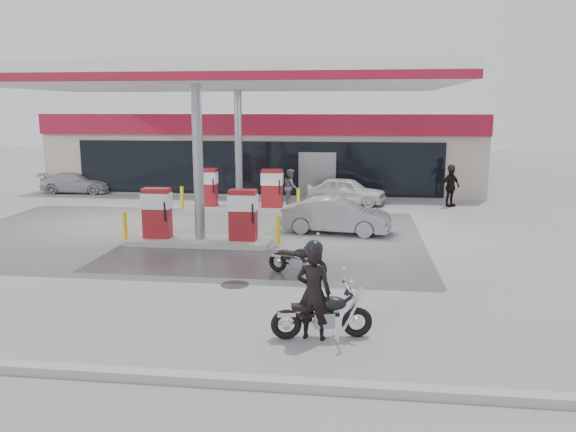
{
  "coord_description": "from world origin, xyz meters",
  "views": [
    {
      "loc": [
        4.94,
        -14.95,
        4.26
      ],
      "look_at": [
        2.96,
        0.86,
        1.2
      ],
      "focal_mm": 35.0,
      "sensor_mm": 36.0,
      "label": 1
    }
  ],
  "objects_px": {
    "parked_motorcycle": "(298,261)",
    "biker_walking": "(450,187)",
    "attendant": "(291,187)",
    "pump_island_far": "(239,194)",
    "main_motorcycle": "(324,316)",
    "pump_island_near": "(200,222)",
    "hatchback_silver": "(336,215)",
    "biker_main": "(314,293)",
    "parked_car_left": "(77,183)",
    "sedan_white": "(346,191)"
  },
  "relations": [
    {
      "from": "pump_island_near",
      "to": "attendant",
      "type": "relative_size",
      "value": 3.19
    },
    {
      "from": "parked_motorcycle",
      "to": "biker_walking",
      "type": "bearing_deg",
      "value": 87.72
    },
    {
      "from": "pump_island_far",
      "to": "hatchback_silver",
      "type": "distance_m",
      "value": 5.69
    },
    {
      "from": "pump_island_far",
      "to": "biker_walking",
      "type": "bearing_deg",
      "value": 13.74
    },
    {
      "from": "parked_car_left",
      "to": "main_motorcycle",
      "type": "bearing_deg",
      "value": -143.65
    },
    {
      "from": "sedan_white",
      "to": "biker_walking",
      "type": "xyz_separation_m",
      "value": [
        4.55,
        -0.04,
        0.27
      ]
    },
    {
      "from": "main_motorcycle",
      "to": "attendant",
      "type": "bearing_deg",
      "value": 87.18
    },
    {
      "from": "pump_island_far",
      "to": "parked_car_left",
      "type": "xyz_separation_m",
      "value": [
        -9.34,
        4.0,
        -0.19
      ]
    },
    {
      "from": "attendant",
      "to": "parked_car_left",
      "type": "bearing_deg",
      "value": 69.8
    },
    {
      "from": "main_motorcycle",
      "to": "attendant",
      "type": "xyz_separation_m",
      "value": [
        -2.39,
        14.75,
        0.37
      ]
    },
    {
      "from": "pump_island_near",
      "to": "hatchback_silver",
      "type": "distance_m",
      "value": 4.78
    },
    {
      "from": "pump_island_near",
      "to": "main_motorcycle",
      "type": "xyz_separation_m",
      "value": [
        4.36,
        -6.98,
        -0.27
      ]
    },
    {
      "from": "attendant",
      "to": "biker_walking",
      "type": "distance_m",
      "value": 7.04
    },
    {
      "from": "main_motorcycle",
      "to": "sedan_white",
      "type": "height_order",
      "value": "sedan_white"
    },
    {
      "from": "hatchback_silver",
      "to": "attendant",
      "type": "bearing_deg",
      "value": 30.14
    },
    {
      "from": "pump_island_far",
      "to": "sedan_white",
      "type": "height_order",
      "value": "pump_island_far"
    },
    {
      "from": "main_motorcycle",
      "to": "hatchback_silver",
      "type": "height_order",
      "value": "hatchback_silver"
    },
    {
      "from": "sedan_white",
      "to": "attendant",
      "type": "relative_size",
      "value": 2.21
    },
    {
      "from": "pump_island_near",
      "to": "main_motorcycle",
      "type": "relative_size",
      "value": 2.68
    },
    {
      "from": "attendant",
      "to": "sedan_white",
      "type": "bearing_deg",
      "value": -88.65
    },
    {
      "from": "pump_island_near",
      "to": "sedan_white",
      "type": "height_order",
      "value": "pump_island_near"
    },
    {
      "from": "biker_main",
      "to": "sedan_white",
      "type": "distance_m",
      "value": 15.26
    },
    {
      "from": "hatchback_silver",
      "to": "biker_walking",
      "type": "relative_size",
      "value": 2.12
    },
    {
      "from": "hatchback_silver",
      "to": "parked_motorcycle",
      "type": "bearing_deg",
      "value": 179.57
    },
    {
      "from": "main_motorcycle",
      "to": "biker_main",
      "type": "bearing_deg",
      "value": -178.9
    },
    {
      "from": "main_motorcycle",
      "to": "sedan_white",
      "type": "bearing_deg",
      "value": 77.67
    },
    {
      "from": "pump_island_near",
      "to": "attendant",
      "type": "bearing_deg",
      "value": 75.76
    },
    {
      "from": "biker_walking",
      "to": "hatchback_silver",
      "type": "bearing_deg",
      "value": -164.01
    },
    {
      "from": "biker_main",
      "to": "main_motorcycle",
      "type": "bearing_deg",
      "value": -159.94
    },
    {
      "from": "biker_main",
      "to": "biker_walking",
      "type": "xyz_separation_m",
      "value": [
        4.82,
        15.22,
        -0.02
      ]
    },
    {
      "from": "parked_motorcycle",
      "to": "hatchback_silver",
      "type": "xyz_separation_m",
      "value": [
        0.78,
        5.21,
        0.22
      ]
    },
    {
      "from": "biker_main",
      "to": "hatchback_silver",
      "type": "bearing_deg",
      "value": -83.44
    },
    {
      "from": "pump_island_near",
      "to": "main_motorcycle",
      "type": "height_order",
      "value": "pump_island_near"
    },
    {
      "from": "pump_island_far",
      "to": "main_motorcycle",
      "type": "xyz_separation_m",
      "value": [
        4.36,
        -12.98,
        -0.27
      ]
    },
    {
      "from": "pump_island_near",
      "to": "parked_motorcycle",
      "type": "height_order",
      "value": "pump_island_near"
    },
    {
      "from": "pump_island_near",
      "to": "parked_motorcycle",
      "type": "bearing_deg",
      "value": -41.03
    },
    {
      "from": "pump_island_near",
      "to": "parked_car_left",
      "type": "bearing_deg",
      "value": 133.05
    },
    {
      "from": "biker_main",
      "to": "attendant",
      "type": "distance_m",
      "value": 14.96
    },
    {
      "from": "parked_motorcycle",
      "to": "biker_walking",
      "type": "distance_m",
      "value": 12.52
    },
    {
      "from": "attendant",
      "to": "parked_car_left",
      "type": "height_order",
      "value": "attendant"
    },
    {
      "from": "pump_island_near",
      "to": "parked_car_left",
      "type": "distance_m",
      "value": 13.69
    },
    {
      "from": "biker_main",
      "to": "hatchback_silver",
      "type": "distance_m",
      "value": 9.22
    },
    {
      "from": "main_motorcycle",
      "to": "biker_main",
      "type": "xyz_separation_m",
      "value": [
        -0.19,
        -0.04,
        0.46
      ]
    },
    {
      "from": "attendant",
      "to": "hatchback_silver",
      "type": "bearing_deg",
      "value": -167.0
    },
    {
      "from": "pump_island_near",
      "to": "pump_island_far",
      "type": "bearing_deg",
      "value": 90.0
    },
    {
      "from": "main_motorcycle",
      "to": "biker_walking",
      "type": "bearing_deg",
      "value": 61.0
    },
    {
      "from": "pump_island_far",
      "to": "parked_car_left",
      "type": "relative_size",
      "value": 1.43
    },
    {
      "from": "main_motorcycle",
      "to": "parked_car_left",
      "type": "distance_m",
      "value": 21.82
    },
    {
      "from": "pump_island_near",
      "to": "parked_motorcycle",
      "type": "xyz_separation_m",
      "value": [
        3.46,
        -3.01,
        -0.32
      ]
    },
    {
      "from": "biker_walking",
      "to": "pump_island_far",
      "type": "bearing_deg",
      "value": 158.16
    }
  ]
}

